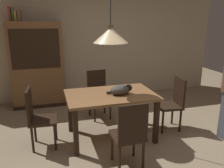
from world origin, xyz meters
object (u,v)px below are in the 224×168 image
at_px(pendant_lamp, 111,35).
at_px(book_red_tall, 10,14).
at_px(chair_right_side, 173,101).
at_px(cat_sleeping, 121,90).
at_px(chair_near_front, 130,133).
at_px(chair_far_back, 98,92).
at_px(book_green_slim, 13,14).
at_px(book_yellow_short, 16,16).
at_px(chair_left_side, 38,116).
at_px(book_brown_thick, 19,15).
at_px(hutch_bookcase, 37,67).
at_px(dining_table, 111,100).

bearing_deg(pendant_lamp, book_red_tall, 130.34).
xyz_separation_m(chair_right_side, cat_sleeping, (-0.98, -0.06, 0.32)).
distance_m(chair_near_front, chair_far_back, 1.76).
xyz_separation_m(chair_right_side, book_red_tall, (-2.70, 1.86, 1.48)).
distance_m(book_green_slim, book_yellow_short, 0.06).
distance_m(chair_left_side, cat_sleeping, 1.32).
relative_size(chair_left_side, pendant_lamp, 0.72).
relative_size(chair_left_side, chair_far_back, 1.00).
distance_m(chair_near_front, book_green_slim, 3.45).
xyz_separation_m(chair_near_front, chair_far_back, (-0.01, 1.76, 0.00)).
relative_size(cat_sleeping, book_green_slim, 1.51).
height_order(book_yellow_short, book_brown_thick, book_brown_thick).
bearing_deg(book_yellow_short, chair_near_front, -61.65).
bearing_deg(book_red_tall, chair_right_side, -34.55).
relative_size(chair_right_side, hutch_bookcase, 0.50).
relative_size(hutch_bookcase, book_green_slim, 7.12).
bearing_deg(hutch_bookcase, chair_right_side, -39.30).
relative_size(chair_near_front, book_brown_thick, 3.88).
distance_m(book_red_tall, book_brown_thick, 0.17).
xyz_separation_m(cat_sleeping, book_red_tall, (-1.73, 1.92, 1.16)).
bearing_deg(chair_right_side, book_red_tall, 145.45).
bearing_deg(book_red_tall, book_brown_thick, 0.00).
bearing_deg(chair_near_front, book_brown_thick, 117.22).
xyz_separation_m(chair_right_side, chair_far_back, (-1.14, 0.89, 0.00)).
height_order(cat_sleeping, book_red_tall, book_red_tall).
xyz_separation_m(cat_sleeping, hutch_bookcase, (-1.30, 1.92, 0.06)).
distance_m(hutch_bookcase, book_brown_thick, 1.10).
relative_size(dining_table, book_green_slim, 5.38).
height_order(chair_far_back, cat_sleeping, chair_far_back).
bearing_deg(dining_table, chair_far_back, 90.59).
bearing_deg(cat_sleeping, chair_left_side, 176.83).
distance_m(dining_table, chair_near_front, 0.89).
xyz_separation_m(pendant_lamp, hutch_bookcase, (-1.14, 1.85, -0.77)).
xyz_separation_m(chair_near_front, book_brown_thick, (-1.40, 2.73, 1.45)).
bearing_deg(chair_right_side, cat_sleeping, -176.63).
bearing_deg(chair_left_side, chair_far_back, 37.93).
relative_size(dining_table, book_yellow_short, 7.00).
height_order(cat_sleeping, book_yellow_short, book_yellow_short).
bearing_deg(pendant_lamp, hutch_bookcase, 121.69).
distance_m(dining_table, book_brown_thick, 2.67).
bearing_deg(chair_left_side, hutch_bookcase, 90.44).
bearing_deg(hutch_bookcase, cat_sleeping, -55.93).
bearing_deg(dining_table, book_yellow_short, 128.49).
bearing_deg(book_red_tall, chair_near_front, -60.04).
xyz_separation_m(chair_left_side, hutch_bookcase, (-0.01, 1.84, 0.38)).
bearing_deg(cat_sleeping, hutch_bookcase, 124.07).
bearing_deg(book_yellow_short, chair_right_side, -35.57).
bearing_deg(chair_far_back, book_yellow_short, 146.36).
height_order(hutch_bookcase, book_green_slim, book_green_slim).
height_order(chair_near_front, book_brown_thick, book_brown_thick).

